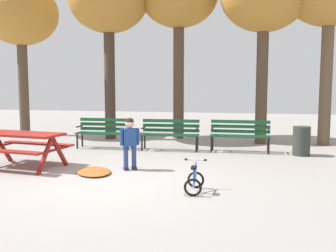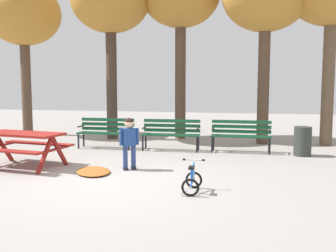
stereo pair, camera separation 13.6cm
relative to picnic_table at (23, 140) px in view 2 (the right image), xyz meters
name	(u,v)px [view 2 (the right image)]	position (x,y,z in m)	size (l,w,h in m)	color
ground	(108,182)	(2.33, -0.87, -0.59)	(36.00, 36.00, 0.00)	gray
picnic_table	(23,140)	(0.00, 0.00, 0.00)	(1.97, 1.58, 0.79)	maroon
park_bench_far_left	(106,130)	(0.87, 2.82, -0.08)	(1.60, 0.47, 0.85)	#144728
park_bench_left	(171,132)	(2.77, 2.85, -0.08)	(1.62, 0.52, 0.85)	#144728
park_bench_right	(241,133)	(4.67, 2.98, -0.08)	(1.60, 0.46, 0.85)	#144728
child_standing	(129,139)	(2.40, 0.22, 0.07)	(0.38, 0.28, 1.12)	navy
kids_bicycle	(192,181)	(3.99, -1.25, -0.39)	(0.39, 0.57, 0.54)	black
leaf_pile	(93,171)	(1.76, -0.24, -0.56)	(0.98, 0.69, 0.07)	#9E5623
trash_bin	(303,141)	(6.24, 2.73, -0.22)	(0.44, 0.44, 0.75)	#2D332D
tree_far_left	(24,16)	(-3.01, 5.02, 3.63)	(2.60, 2.60, 5.39)	brown
tree_left	(110,1)	(0.36, 4.69, 3.91)	(2.60, 2.60, 5.69)	#423328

